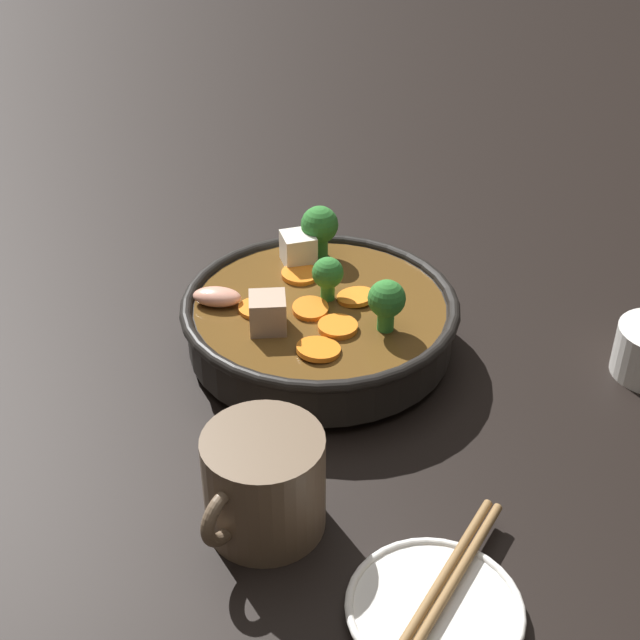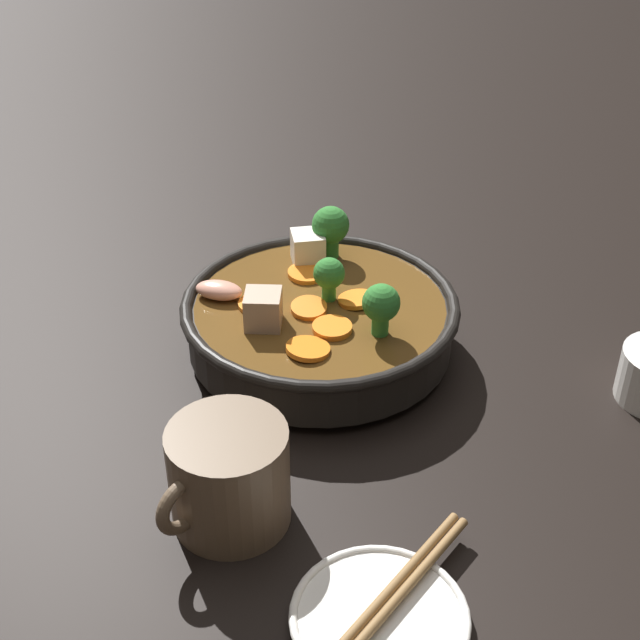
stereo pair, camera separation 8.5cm
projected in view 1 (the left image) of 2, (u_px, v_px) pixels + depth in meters
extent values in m
plane|color=black|center=(320.00, 351.00, 0.87)|extent=(3.00, 3.00, 0.00)
cylinder|color=black|center=(320.00, 347.00, 0.87)|extent=(0.14, 0.14, 0.01)
cylinder|color=black|center=(320.00, 324.00, 0.85)|extent=(0.25, 0.25, 0.04)
torus|color=black|center=(320.00, 304.00, 0.84)|extent=(0.26, 0.26, 0.01)
cylinder|color=brown|center=(320.00, 315.00, 0.85)|extent=(0.24, 0.24, 0.02)
cylinder|color=orange|center=(257.00, 308.00, 0.83)|extent=(0.04, 0.04, 0.00)
cylinder|color=orange|center=(318.00, 349.00, 0.78)|extent=(0.04, 0.04, 0.01)
cylinder|color=orange|center=(356.00, 297.00, 0.85)|extent=(0.04, 0.04, 0.01)
cylinder|color=orange|center=(300.00, 274.00, 0.88)|extent=(0.05, 0.05, 0.01)
cylinder|color=orange|center=(310.00, 309.00, 0.83)|extent=(0.05, 0.05, 0.01)
cylinder|color=orange|center=(338.00, 327.00, 0.80)|extent=(0.04, 0.04, 0.01)
cylinder|color=green|center=(327.00, 290.00, 0.84)|extent=(0.01, 0.01, 0.02)
sphere|color=#2D752D|center=(327.00, 273.00, 0.83)|extent=(0.03, 0.03, 0.03)
cylinder|color=green|center=(383.00, 322.00, 0.80)|extent=(0.02, 0.02, 0.02)
sphere|color=#2D752D|center=(384.00, 301.00, 0.79)|extent=(0.03, 0.03, 0.03)
cylinder|color=green|center=(320.00, 246.00, 0.91)|extent=(0.02, 0.02, 0.02)
sphere|color=#2D752D|center=(320.00, 225.00, 0.90)|extent=(0.04, 0.04, 0.04)
cube|color=silver|center=(298.00, 249.00, 0.90)|extent=(0.04, 0.04, 0.03)
cube|color=tan|center=(268.00, 313.00, 0.80)|extent=(0.05, 0.05, 0.03)
ellipsoid|color=#EA9E84|center=(217.00, 297.00, 0.84)|extent=(0.04, 0.05, 0.02)
cylinder|color=white|center=(434.00, 612.00, 0.61)|extent=(0.12, 0.12, 0.01)
torus|color=white|center=(435.00, 607.00, 0.61)|extent=(0.12, 0.12, 0.01)
cylinder|color=brown|center=(264.00, 482.00, 0.66)|extent=(0.09, 0.09, 0.08)
torus|color=brown|center=(225.00, 516.00, 0.63)|extent=(0.05, 0.01, 0.05)
cylinder|color=olive|center=(430.00, 599.00, 0.61)|extent=(0.21, 0.02, 0.01)
cylinder|color=olive|center=(441.00, 604.00, 0.60)|extent=(0.21, 0.02, 0.01)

